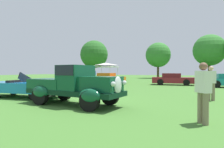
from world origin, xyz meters
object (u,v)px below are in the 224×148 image
at_px(show_car_charcoal, 74,77).
at_px(spectator_between_cars, 211,82).
at_px(spectator_near_truck, 203,91).
at_px(neighbor_convertible, 25,87).
at_px(show_car_burgundy, 173,79).
at_px(canopy_tent_left_field, 105,65).
at_px(feature_pickup_truck, 74,85).
at_px(show_car_orange, 107,78).
at_px(spectator_by_row, 94,78).

distance_m(show_car_charcoal, spectator_between_cars, 18.65).
relative_size(show_car_charcoal, spectator_near_truck, 2.63).
xyz_separation_m(neighbor_convertible, show_car_charcoal, (-6.35, 13.15, 0.02)).
xyz_separation_m(spectator_near_truck, spectator_between_cars, (0.45, 4.62, 0.00)).
xyz_separation_m(show_car_burgundy, canopy_tent_left_field, (-10.42, 5.02, 1.82)).
xyz_separation_m(show_car_charcoal, spectator_near_truck, (15.16, -14.80, 0.31)).
distance_m(feature_pickup_truck, show_car_burgundy, 14.08).
distance_m(neighbor_convertible, show_car_orange, 12.88).
relative_size(show_car_charcoal, show_car_burgundy, 1.02).
distance_m(neighbor_convertible, show_car_charcoal, 14.60).
height_order(feature_pickup_truck, neighbor_convertible, feature_pickup_truck).
height_order(show_car_charcoal, spectator_between_cars, spectator_between_cars).
height_order(neighbor_convertible, show_car_burgundy, neighbor_convertible).
relative_size(spectator_by_row, canopy_tent_left_field, 0.53).
relative_size(spectator_between_cars, canopy_tent_left_field, 0.53).
distance_m(neighbor_convertible, spectator_near_truck, 8.98).
relative_size(spectator_near_truck, canopy_tent_left_field, 0.53).
bearing_deg(neighbor_convertible, show_car_charcoal, 115.77).
bearing_deg(show_car_burgundy, feature_pickup_truck, -99.86).
height_order(feature_pickup_truck, spectator_near_truck, feature_pickup_truck).
height_order(feature_pickup_truck, show_car_charcoal, feature_pickup_truck).
bearing_deg(show_car_charcoal, spectator_between_cars, -33.11).
bearing_deg(spectator_between_cars, show_car_charcoal, 146.89).
bearing_deg(canopy_tent_left_field, spectator_by_row, -67.19).
height_order(spectator_near_truck, spectator_between_cars, same).
xyz_separation_m(neighbor_convertible, spectator_by_row, (1.07, 5.75, 0.33)).
bearing_deg(spectator_between_cars, spectator_by_row, 161.20).
relative_size(show_car_burgundy, canopy_tent_left_field, 1.38).
xyz_separation_m(feature_pickup_truck, spectator_by_row, (-2.80, 6.50, 0.05)).
height_order(show_car_charcoal, spectator_by_row, spectator_by_row).
relative_size(show_car_charcoal, show_car_orange, 1.04).
distance_m(show_car_charcoal, show_car_burgundy, 12.63).
relative_size(show_car_burgundy, spectator_near_truck, 2.59).
bearing_deg(feature_pickup_truck, show_car_charcoal, 126.33).
xyz_separation_m(show_car_charcoal, canopy_tent_left_field, (2.21, 4.99, 1.82)).
height_order(show_car_orange, spectator_near_truck, spectator_near_truck).
xyz_separation_m(feature_pickup_truck, show_car_orange, (-5.09, 13.57, -0.27)).
relative_size(neighbor_convertible, canopy_tent_left_field, 1.52).
bearing_deg(feature_pickup_truck, neighbor_convertible, 169.06).
xyz_separation_m(neighbor_convertible, show_car_burgundy, (6.28, 13.12, 0.02)).
distance_m(feature_pickup_truck, show_car_charcoal, 17.25).
bearing_deg(spectator_near_truck, feature_pickup_truck, 169.62).
bearing_deg(spectator_near_truck, spectator_between_cars, 84.38).
height_order(show_car_charcoal, canopy_tent_left_field, canopy_tent_left_field).
bearing_deg(spectator_by_row, canopy_tent_left_field, 112.81).
xyz_separation_m(show_car_burgundy, spectator_between_cars, (2.99, -10.16, 0.31)).
relative_size(show_car_burgundy, spectator_between_cars, 2.59).
distance_m(show_car_orange, spectator_between_cars, 14.40).
distance_m(show_car_burgundy, spectator_near_truck, 15.00).
bearing_deg(show_car_burgundy, spectator_by_row, -125.25).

